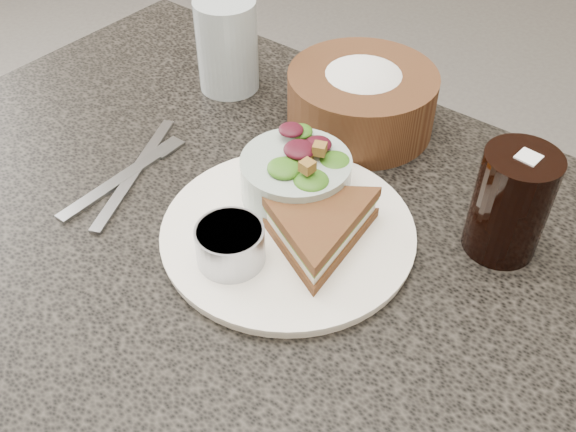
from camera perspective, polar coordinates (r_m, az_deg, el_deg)
The scene contains 11 objects.
dining_table at distance 0.99m, azimuth -2.25°, elevation -17.47°, with size 1.00×0.70×0.75m, color black.
dinner_plate at distance 0.68m, azimuth -0.00°, elevation -1.48°, with size 0.27×0.27×0.01m, color white.
sandwich at distance 0.65m, azimuth 2.45°, elevation -0.84°, with size 0.16×0.16×0.04m, color #4D3118, non-canonical shape.
salad_bowl at distance 0.69m, azimuth 0.70°, elevation 4.00°, with size 0.12×0.12×0.07m, color #9AAEA5, non-canonical shape.
dressing_ramekin at distance 0.64m, azimuth -5.15°, elevation -2.59°, with size 0.07×0.07×0.04m, color #A0A4AD.
orange_wedge at distance 0.71m, azimuth 3.99°, elevation 2.25°, with size 0.06×0.06×0.02m, color orange.
fork at distance 0.78m, azimuth -14.96°, elevation 2.97°, with size 0.02×0.17×0.00m, color #91969C.
knife at distance 0.79m, azimuth -13.41°, elevation 3.83°, with size 0.01×0.21×0.00m, color #979AA1.
bread_basket at distance 0.82m, azimuth 6.60°, elevation 10.95°, with size 0.19×0.19×0.11m, color #4B2F1A, non-canonical shape.
cola_glass at distance 0.67m, azimuth 19.27°, elevation 1.43°, with size 0.08×0.08×0.13m, color black, non-canonical shape.
water_glass at distance 0.90m, azimuth -5.43°, elevation 14.85°, with size 0.08×0.08×0.13m, color #A4B2B8.
Camera 1 is at (0.33, -0.36, 1.24)m, focal length 40.00 mm.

